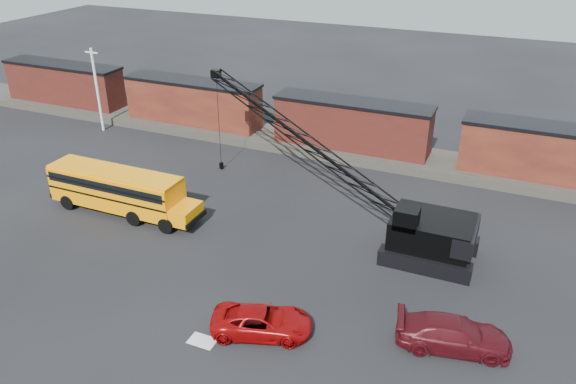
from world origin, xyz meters
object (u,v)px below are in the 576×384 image
object	(u,v)px
crawler_crane	(305,141)
school_bus	(120,190)
red_pickup	(262,321)
maroon_suv	(454,334)

from	to	relation	value
crawler_crane	school_bus	bearing A→B (deg)	-152.44
school_bus	red_pickup	distance (m)	16.50
maroon_suv	crawler_crane	world-z (taller)	crawler_crane
school_bus	maroon_suv	size ratio (longest dim) A/B	2.08
red_pickup	crawler_crane	xyz separation A→B (m)	(-3.15, 13.52, 4.41)
school_bus	maroon_suv	distance (m)	24.24
red_pickup	maroon_suv	world-z (taller)	maroon_suv
maroon_suv	red_pickup	bearing A→B (deg)	95.10
school_bus	maroon_suv	xyz separation A→B (m)	(23.75, -4.75, -0.98)
red_pickup	maroon_suv	bearing A→B (deg)	-91.79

